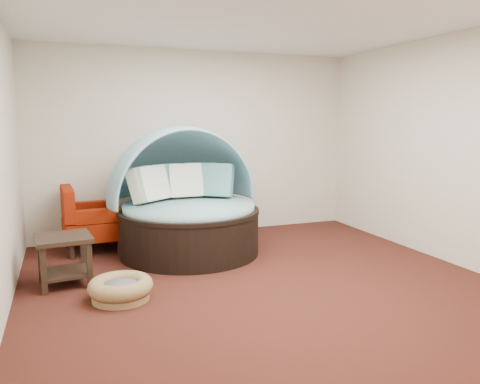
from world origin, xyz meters
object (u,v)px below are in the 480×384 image
object	(u,v)px
canopy_daybed	(186,194)
red_armchair	(88,221)
side_table	(64,253)
pet_basket	(121,288)

from	to	relation	value
canopy_daybed	red_armchair	bearing A→B (deg)	150.32
canopy_daybed	side_table	distance (m)	1.80
red_armchair	side_table	world-z (taller)	red_armchair
red_armchair	side_table	size ratio (longest dim) A/B	1.45
pet_basket	side_table	distance (m)	0.86
pet_basket	red_armchair	xyz separation A→B (m)	(-0.19, 1.94, 0.29)
pet_basket	side_table	bearing A→B (deg)	127.90
side_table	red_armchair	bearing A→B (deg)	76.15
red_armchair	side_table	bearing A→B (deg)	-107.00
canopy_daybed	red_armchair	xyz separation A→B (m)	(-1.23, 0.48, -0.37)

